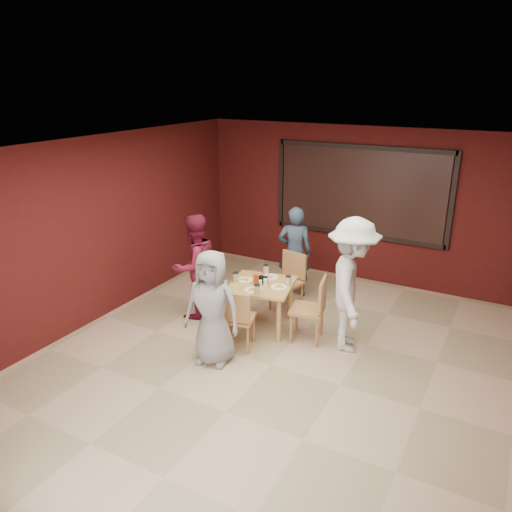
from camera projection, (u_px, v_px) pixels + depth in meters
The scene contains 11 objects.
floor at pixel (271, 365), 6.59m from camera, with size 7.00×7.00×0.00m, color tan.
window_blinds at pixel (360, 192), 8.87m from camera, with size 3.00×0.02×1.50m, color black.
dining_table at pixel (262, 289), 7.38m from camera, with size 1.06×1.06×0.86m.
chair_front at pixel (237, 316), 6.80m from camera, with size 0.53×0.53×0.89m.
chair_back at pixel (289, 278), 8.05m from camera, with size 0.53×0.53×0.93m.
chair_left at pixel (214, 288), 7.70m from camera, with size 0.51×0.51×0.90m.
chair_right at pixel (313, 306), 7.04m from camera, with size 0.54×0.54×0.95m.
diner_front at pixel (212, 308), 6.43m from camera, with size 0.76×0.49×1.55m, color gray.
diner_back at pixel (295, 252), 8.46m from camera, with size 0.57×0.38×1.57m, color #314358.
diner_left at pixel (195, 266), 7.70m from camera, with size 0.80×0.62×1.65m, color maroon.
diner_right at pixel (352, 285), 6.72m from camera, with size 1.21×0.70×1.87m, color silver.
Camera 1 is at (2.56, -5.10, 3.59)m, focal length 35.00 mm.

